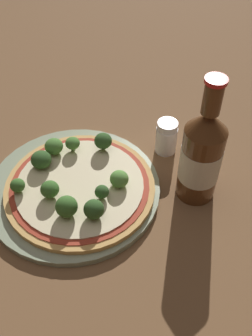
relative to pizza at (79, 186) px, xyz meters
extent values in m
plane|color=brown|center=(0.00, -0.01, -0.02)|extent=(3.00, 3.00, 0.00)
cylinder|color=#93A384|center=(-0.01, -0.01, -0.01)|extent=(0.29, 0.29, 0.01)
cylinder|color=tan|center=(0.00, 0.00, 0.00)|extent=(0.25, 0.25, 0.01)
cylinder|color=#A83823|center=(0.00, 0.00, 0.00)|extent=(0.23, 0.23, 0.00)
cylinder|color=beige|center=(0.00, 0.00, 0.01)|extent=(0.21, 0.21, 0.00)
cylinder|color=#7A9E5B|center=(0.07, -0.01, 0.01)|extent=(0.01, 0.01, 0.01)
ellipsoid|color=#2D5123|center=(0.07, -0.01, 0.02)|extent=(0.03, 0.03, 0.03)
cylinder|color=#7A9E5B|center=(0.03, 0.06, 0.01)|extent=(0.01, 0.01, 0.01)
ellipsoid|color=#568E3D|center=(0.03, 0.06, 0.02)|extent=(0.03, 0.03, 0.03)
cylinder|color=#7A9E5B|center=(-0.05, 0.07, 0.01)|extent=(0.01, 0.01, 0.01)
ellipsoid|color=#2D5123|center=(-0.05, 0.07, 0.03)|extent=(0.03, 0.03, 0.03)
cylinder|color=#7A9E5B|center=(0.00, -0.05, 0.01)|extent=(0.01, 0.01, 0.01)
ellipsoid|color=#386628|center=(0.00, -0.05, 0.02)|extent=(0.03, 0.03, 0.03)
cylinder|color=#7A9E5B|center=(-0.03, -0.09, 0.01)|extent=(0.01, 0.01, 0.01)
ellipsoid|color=#386628|center=(-0.03, -0.09, 0.02)|extent=(0.02, 0.02, 0.02)
cylinder|color=#7A9E5B|center=(-0.09, -0.01, 0.01)|extent=(0.01, 0.01, 0.01)
ellipsoid|color=#477A33|center=(-0.09, -0.01, 0.02)|extent=(0.03, 0.03, 0.03)
cylinder|color=#7A9E5B|center=(0.05, -0.04, 0.01)|extent=(0.01, 0.01, 0.01)
ellipsoid|color=#386628|center=(0.05, -0.04, 0.03)|extent=(0.03, 0.03, 0.03)
cylinder|color=#7A9E5B|center=(0.05, 0.02, 0.01)|extent=(0.01, 0.01, 0.01)
ellipsoid|color=#2D5123|center=(0.05, 0.02, 0.02)|extent=(0.02, 0.02, 0.02)
cylinder|color=#7A9E5B|center=(-0.08, 0.02, 0.01)|extent=(0.01, 0.01, 0.01)
ellipsoid|color=#477A33|center=(-0.08, 0.02, 0.02)|extent=(0.03, 0.03, 0.02)
cylinder|color=#7A9E5B|center=(-0.07, -0.04, 0.01)|extent=(0.01, 0.01, 0.01)
ellipsoid|color=#2D5123|center=(-0.07, -0.04, 0.02)|extent=(0.03, 0.03, 0.03)
cylinder|color=#563319|center=(0.09, 0.17, 0.05)|extent=(0.06, 0.06, 0.14)
cylinder|color=beige|center=(0.09, 0.17, 0.05)|extent=(0.07, 0.07, 0.06)
cone|color=#563319|center=(0.09, 0.17, 0.14)|extent=(0.06, 0.06, 0.03)
cylinder|color=#563319|center=(0.09, 0.17, 0.18)|extent=(0.03, 0.03, 0.05)
cylinder|color=red|center=(0.09, 0.17, 0.20)|extent=(0.03, 0.03, 0.01)
cylinder|color=silver|center=(-0.02, 0.18, 0.01)|extent=(0.04, 0.04, 0.05)
cylinder|color=silver|center=(-0.02, 0.18, 0.04)|extent=(0.04, 0.04, 0.01)
camera|label=1|loc=(0.41, -0.14, 0.50)|focal=42.00mm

